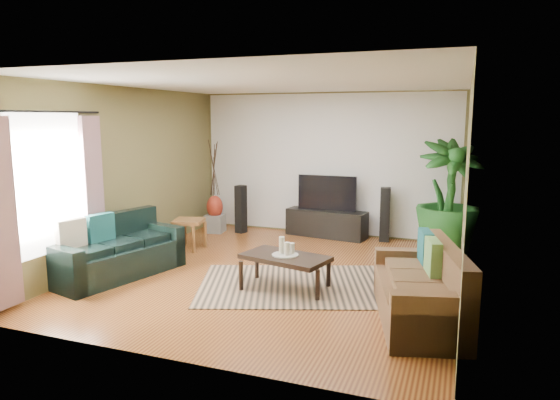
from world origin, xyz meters
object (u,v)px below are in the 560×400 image
at_px(sofa_left, 117,247).
at_px(speaker_left, 241,209).
at_px(potted_plant, 448,196).
at_px(coffee_table, 285,272).
at_px(speaker_right, 385,215).
at_px(pedestal, 215,223).
at_px(television, 327,193).
at_px(side_table, 189,234).
at_px(sofa_right, 418,284).
at_px(tv_stand, 326,223).
at_px(vase, 215,207).

bearing_deg(sofa_left, speaker_left, 5.35).
bearing_deg(sofa_left, potted_plant, -40.72).
bearing_deg(coffee_table, speaker_right, 88.60).
bearing_deg(coffee_table, speaker_left, 138.37).
relative_size(potted_plant, pedestal, 5.44).
bearing_deg(television, sofa_left, -122.78).
xyz_separation_m(speaker_right, side_table, (-3.06, -1.70, -0.24)).
distance_m(sofa_left, television, 4.01).
height_order(sofa_right, pedestal, sofa_right).
bearing_deg(side_table, speaker_left, 77.19).
bearing_deg(sofa_left, tv_stand, -18.12).
height_order(coffee_table, speaker_left, speaker_left).
bearing_deg(side_table, potted_plant, 17.71).
relative_size(television, vase, 2.51).
xyz_separation_m(television, potted_plant, (2.16, -0.38, 0.11)).
relative_size(sofa_right, tv_stand, 1.17).
relative_size(coffee_table, tv_stand, 0.73).
relative_size(speaker_right, side_table, 1.92).
bearing_deg(potted_plant, television, 169.99).
distance_m(sofa_right, tv_stand, 4.03).
distance_m(tv_stand, vase, 2.20).
height_order(speaker_left, pedestal, speaker_left).
bearing_deg(tv_stand, sofa_right, -52.40).
relative_size(pedestal, side_table, 0.67).
height_order(sofa_right, tv_stand, sofa_right).
xyz_separation_m(television, speaker_right, (1.08, 0.00, -0.34)).
bearing_deg(vase, sofa_left, -90.24).
height_order(tv_stand, side_table, side_table).
height_order(speaker_left, speaker_right, speaker_right).
xyz_separation_m(tv_stand, potted_plant, (2.16, -0.37, 0.69)).
distance_m(coffee_table, speaker_right, 3.17).
bearing_deg(coffee_table, sofa_right, -1.39).
height_order(sofa_right, television, television).
bearing_deg(sofa_left, pedestal, 14.49).
distance_m(potted_plant, side_table, 4.39).
distance_m(coffee_table, potted_plant, 3.35).
bearing_deg(speaker_right, potted_plant, -27.78).
bearing_deg(television, side_table, -139.28).
bearing_deg(tv_stand, sofa_left, -114.68).
distance_m(tv_stand, television, 0.58).
distance_m(television, speaker_right, 1.14).
bearing_deg(coffee_table, tv_stand, 108.63).
xyz_separation_m(television, speaker_left, (-1.65, -0.28, -0.37)).
relative_size(potted_plant, vase, 4.25).
xyz_separation_m(sofa_left, speaker_left, (0.51, 3.08, 0.04)).
bearing_deg(vase, side_table, -82.36).
bearing_deg(speaker_left, television, 23.23).
relative_size(sofa_right, pedestal, 5.14).
distance_m(coffee_table, speaker_left, 3.37).
xyz_separation_m(tv_stand, vase, (-2.15, -0.41, 0.25)).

